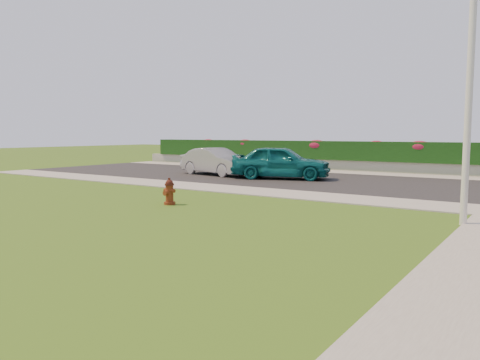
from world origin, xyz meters
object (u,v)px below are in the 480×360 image
Objects in this scene: fire_hydrant at (169,192)px; utility_pole at (469,94)px; sedan_silver at (216,161)px; sedan_teal at (281,162)px.

utility_pole is (7.94, 1.57, 2.67)m from fire_hydrant.
sedan_silver is 0.68× the size of utility_pole.
fire_hydrant is 0.13× the size of utility_pole.
utility_pole is at bearing -147.05° from sedan_teal.
fire_hydrant is at bearing -168.79° from utility_pole.
sedan_silver is (-4.75, 8.60, 0.34)m from fire_hydrant.
fire_hydrant is 9.83m from sedan_silver.
fire_hydrant is 0.18× the size of sedan_teal.
sedan_teal is at bearing 141.49° from utility_pole.
sedan_silver is at bearing 151.01° from utility_pole.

